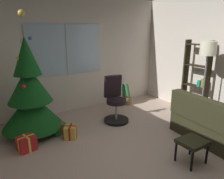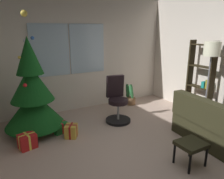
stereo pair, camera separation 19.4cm
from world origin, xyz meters
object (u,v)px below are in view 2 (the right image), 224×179
bookshelf (200,85)px  potted_plant (130,96)px  gift_box_red (27,141)px  footstool (191,146)px  gift_box_green (59,127)px  floor_lamp (211,57)px  gift_box_gold (71,131)px  holiday_tree (33,95)px  office_chair (117,104)px

bookshelf → potted_plant: bookshelf is taller
gift_box_red → bookshelf: bookshelf is taller
footstool → gift_box_green: footstool is taller
floor_lamp → gift_box_gold: bearing=161.3°
holiday_tree → bookshelf: size_ratio=1.31×
holiday_tree → office_chair: holiday_tree is taller
gift_box_gold → office_chair: office_chair is taller
floor_lamp → potted_plant: bearing=107.6°
gift_box_red → gift_box_green: 0.75m
office_chair → bookshelf: 1.97m
gift_box_red → floor_lamp: bearing=-14.4°
gift_box_green → floor_lamp: (2.81, -1.24, 1.39)m
holiday_tree → gift_box_red: size_ratio=7.20×
floor_lamp → potted_plant: (-0.61, 1.92, -1.25)m
gift_box_gold → potted_plant: (2.05, 1.02, 0.12)m
office_chair → bookshelf: size_ratio=0.58×
gift_box_red → office_chair: 2.01m
holiday_tree → gift_box_gold: size_ratio=7.49×
holiday_tree → office_chair: size_ratio=2.27×
footstool → gift_box_green: 2.54m
footstool → potted_plant: bearing=74.8°
gift_box_red → gift_box_gold: gift_box_red is taller
holiday_tree → potted_plant: bearing=10.0°
footstool → floor_lamp: floor_lamp is taller
footstool → office_chair: (-0.14, 1.97, 0.08)m
bookshelf → gift_box_green: bearing=165.3°
office_chair → bookshelf: bookshelf is taller
gift_box_red → gift_box_green: gift_box_red is taller
footstool → holiday_tree: holiday_tree is taller
holiday_tree → bookshelf: holiday_tree is taller
footstool → gift_box_red: bearing=140.6°
gift_box_red → gift_box_gold: 0.80m
bookshelf → floor_lamp: bearing=-125.9°
potted_plant → gift_box_green: bearing=-162.7°
gift_box_red → bookshelf: (3.77, -0.47, 0.65)m
office_chair → floor_lamp: bearing=-37.2°
gift_box_green → potted_plant: size_ratio=0.60×
gift_box_green → bookshelf: 3.29m
footstool → floor_lamp: 1.98m
holiday_tree → gift_box_red: bearing=-113.4°
footstool → gift_box_green: size_ratio=1.14×
gift_box_green → gift_box_gold: bearing=-66.6°
bookshelf → footstool: bearing=-142.9°
gift_box_gold → floor_lamp: bearing=-18.7°
footstool → holiday_tree: size_ratio=0.18×
footstool → floor_lamp: (1.36, 0.84, 1.17)m
gift_box_gold → bookshelf: size_ratio=0.18×
footstool → gift_box_green: bearing=124.9°
office_chair → bookshelf: bearing=-21.5°
gift_box_gold → bookshelf: 3.08m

